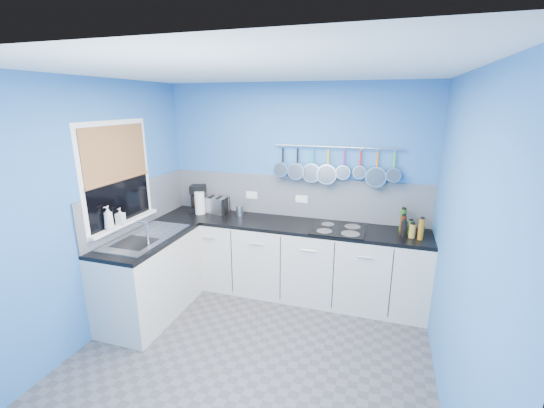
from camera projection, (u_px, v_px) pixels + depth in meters
The scene contains 45 objects.
floor at pixel (253, 354), 3.38m from camera, with size 3.20×3.00×0.02m, color #47474C.
ceiling at pixel (248, 69), 2.70m from camera, with size 3.20×3.00×0.02m, color white.
wall_back at pixel (294, 188), 4.43m from camera, with size 3.20×0.02×2.50m, color #316CB3.
wall_front at pixel (134, 332), 1.66m from camera, with size 3.20×0.02×2.50m, color #316CB3.
wall_left at pixel (97, 211), 3.51m from camera, with size 0.02×3.00×2.50m, color #316CB3.
wall_right at pixel (461, 250), 2.57m from camera, with size 0.02×3.00×2.50m, color #316CB3.
backsplash_back at pixel (294, 197), 4.43m from camera, with size 3.20×0.02×0.50m, color #979BA5.
backsplash_left at pixel (139, 205), 4.08m from camera, with size 0.02×1.80×0.50m, color #979BA5.
cabinet_run_back at pixel (287, 260), 4.36m from camera, with size 3.20×0.60×0.86m, color beige.
worktop_back at pixel (288, 225), 4.24m from camera, with size 3.20×0.60×0.04m, color black.
cabinet_run_left at pixel (150, 278), 3.92m from camera, with size 0.60×1.20×0.86m, color beige.
worktop_left at pixel (146, 239), 3.79m from camera, with size 0.60×1.20×0.04m, color black.
window_frame at pixel (117, 175), 3.69m from camera, with size 0.01×1.00×1.10m, color white.
window_glass at pixel (118, 175), 3.69m from camera, with size 0.01×0.90×1.00m, color black.
bamboo_blind at pixel (116, 153), 3.63m from camera, with size 0.01×0.90×0.55m, color #9C5D34.
window_sill at pixel (125, 223), 3.82m from camera, with size 0.10×0.98×0.03m, color white.
sink_unit at pixel (146, 237), 3.79m from camera, with size 0.50×0.95×0.01m, color silver.
mixer_tap at pixel (147, 233), 3.54m from camera, with size 0.12×0.08×0.26m, color silver, non-canonical shape.
socket_left at pixel (252, 195), 4.59m from camera, with size 0.15×0.01×0.09m, color white.
socket_right at pixel (302, 199), 4.40m from camera, with size 0.15×0.01×0.09m, color white.
pot_rail at pixel (337, 147), 4.08m from camera, with size 0.02×0.02×1.45m, color silver.
soap_bottle_a at pixel (108, 218), 3.56m from camera, with size 0.09×0.09×0.24m, color white.
soap_bottle_b at pixel (120, 216), 3.72m from camera, with size 0.08×0.08×0.17m, color white.
paper_towel at pixel (200, 203), 4.55m from camera, with size 0.13×0.13×0.28m, color white.
coffee_maker at pixel (197, 199), 4.65m from camera, with size 0.19×0.21×0.34m, color black, non-canonical shape.
toaster at pixel (215, 205), 4.62m from camera, with size 0.31×0.18×0.20m, color silver.
canister at pixel (240, 210), 4.50m from camera, with size 0.09×0.09×0.13m, color silver.
hob at pixel (339, 229), 4.01m from camera, with size 0.58×0.51×0.01m, color black.
pan_0 at pixel (283, 161), 4.31m from camera, with size 0.18×0.12×0.37m, color silver, non-canonical shape.
pan_1 at pixel (297, 162), 4.26m from camera, with size 0.20×0.10×0.39m, color silver, non-canonical shape.
pan_2 at pixel (312, 164), 4.21m from camera, with size 0.23×0.08×0.42m, color silver, non-canonical shape.
pan_3 at pixel (328, 165), 4.16m from camera, with size 0.24×0.10×0.43m, color silver, non-canonical shape.
pan_4 at pixel (344, 163), 4.09m from camera, with size 0.17×0.09×0.36m, color silver, non-canonical shape.
pan_5 at pixel (360, 163), 4.04m from camera, with size 0.15×0.08×0.34m, color silver, non-canonical shape.
pan_6 at pixel (377, 168), 4.00m from camera, with size 0.23×0.09×0.42m, color silver, non-canonical shape.
pan_7 at pixel (394, 165), 3.93m from camera, with size 0.16×0.11×0.35m, color silver, non-canonical shape.
condiment_0 at pixel (421, 228), 3.90m from camera, with size 0.07×0.07×0.11m, color brown.
condiment_1 at pixel (412, 227), 3.94m from camera, with size 0.07×0.07×0.11m, color brown.
condiment_2 at pixel (403, 220), 3.94m from camera, with size 0.07×0.07×0.25m, color #265919.
condiment_3 at pixel (421, 229), 3.80m from camera, with size 0.06×0.06×0.15m, color black.
condiment_4 at pixel (410, 228), 3.83m from camera, with size 0.06×0.06×0.16m, color #3F721E.
condiment_5 at pixel (403, 225), 3.86m from camera, with size 0.06×0.06×0.20m, color #4C190C.
condiment_6 at pixel (421, 229), 3.70m from camera, with size 0.06×0.06×0.22m, color #8C5914.
condiment_7 at pixel (412, 231), 3.76m from camera, with size 0.07×0.07×0.15m, color olive.
condiment_8 at pixel (404, 229), 3.78m from camera, with size 0.06×0.06×0.17m, color black.
Camera 1 is at (1.04, -2.68, 2.27)m, focal length 23.76 mm.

